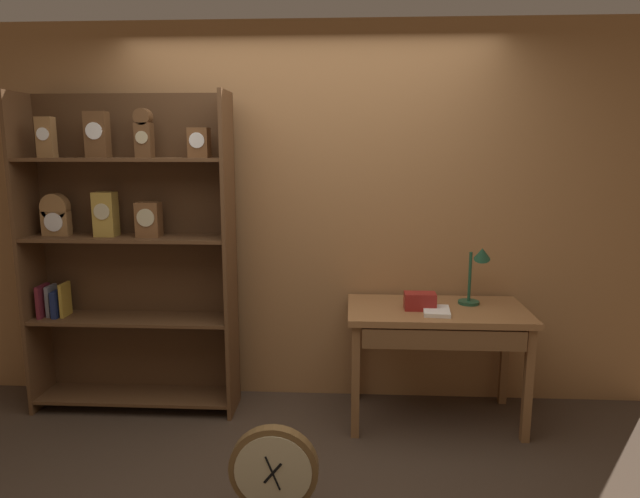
% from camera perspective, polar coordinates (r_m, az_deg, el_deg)
% --- Properties ---
extents(back_wood_panel, '(4.80, 0.05, 2.60)m').
position_cam_1_polar(back_wood_panel, '(3.90, -0.94, 3.35)').
color(back_wood_panel, '#9E6B3D').
rests_on(back_wood_panel, ground).
extents(bookshelf, '(1.37, 0.33, 2.12)m').
position_cam_1_polar(bookshelf, '(3.94, -19.05, -0.11)').
color(bookshelf, brown).
rests_on(bookshelf, ground).
extents(workbench, '(1.14, 0.62, 0.76)m').
position_cam_1_polar(workbench, '(3.68, 11.84, -7.47)').
color(workbench, brown).
rests_on(workbench, ground).
extents(desk_lamp, '(0.19, 0.19, 0.40)m').
position_cam_1_polar(desk_lamp, '(3.73, 15.73, -2.00)').
color(desk_lamp, '#1E472D').
rests_on(desk_lamp, workbench).
extents(toolbox_small, '(0.20, 0.12, 0.11)m').
position_cam_1_polar(toolbox_small, '(3.60, 10.15, -5.25)').
color(toolbox_small, maroon).
rests_on(toolbox_small, workbench).
extents(open_repair_manual, '(0.18, 0.23, 0.02)m').
position_cam_1_polar(open_repair_manual, '(3.56, 11.79, -6.20)').
color(open_repair_manual, silver).
rests_on(open_repair_manual, workbench).
extents(round_clock_large, '(0.43, 0.11, 0.47)m').
position_cam_1_polar(round_clock_large, '(2.89, -4.73, -21.69)').
color(round_clock_large, brown).
rests_on(round_clock_large, ground).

